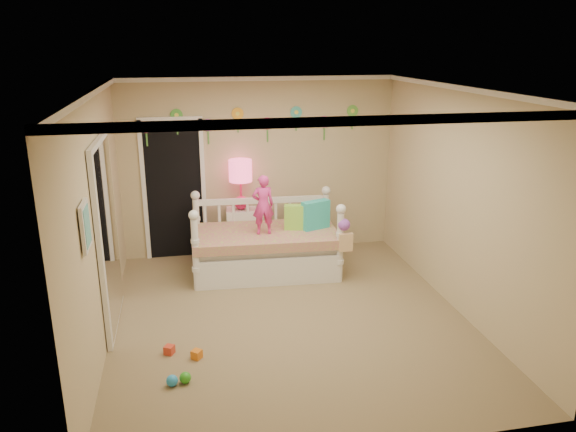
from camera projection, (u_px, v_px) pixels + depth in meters
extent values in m
cube|color=#7F684C|center=(290.00, 318.00, 6.39)|extent=(4.00, 4.50, 0.01)
cube|color=white|center=(290.00, 89.00, 5.61)|extent=(4.00, 4.50, 0.01)
cube|color=tan|center=(259.00, 167.00, 8.10)|extent=(4.00, 0.01, 2.60)
cube|color=tan|center=(98.00, 222.00, 5.62)|extent=(0.01, 4.50, 2.60)
cube|color=tan|center=(459.00, 201.00, 6.37)|extent=(0.01, 4.50, 2.60)
cube|color=#23AEB1|center=(316.00, 215.00, 7.55)|extent=(0.42, 0.27, 0.39)
cube|color=#91DD43|center=(298.00, 217.00, 7.53)|extent=(0.38, 0.21, 0.34)
imported|color=#EA3596|center=(263.00, 205.00, 7.28)|extent=(0.30, 0.20, 0.81)
cube|color=white|center=(242.00, 233.00, 8.16)|extent=(0.46, 0.37, 0.72)
sphere|color=#EE1F5F|center=(241.00, 203.00, 8.02)|extent=(0.20, 0.20, 0.20)
cylinder|color=#EE1F5F|center=(241.00, 189.00, 7.96)|extent=(0.03, 0.03, 0.42)
cylinder|color=#EC4670|center=(240.00, 171.00, 7.88)|extent=(0.33, 0.33, 0.31)
cube|color=black|center=(174.00, 189.00, 7.93)|extent=(0.90, 0.04, 2.07)
cube|color=white|center=(108.00, 235.00, 5.99)|extent=(0.07, 1.30, 2.10)
cube|color=white|center=(85.00, 226.00, 4.71)|extent=(0.05, 0.34, 0.42)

